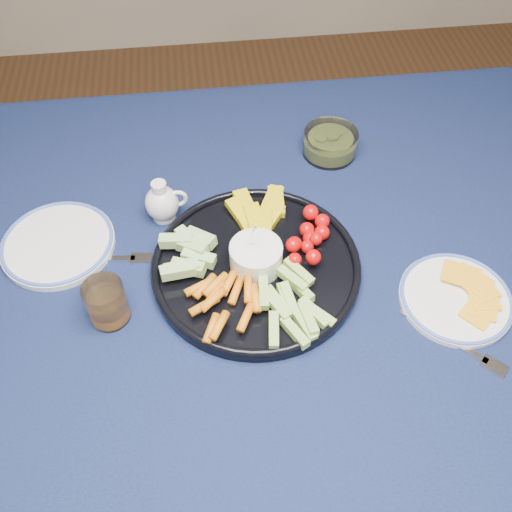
{
  "coord_description": "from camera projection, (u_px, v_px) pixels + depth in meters",
  "views": [
    {
      "loc": [
        -0.03,
        -0.63,
        1.55
      ],
      "look_at": [
        0.04,
        -0.02,
        0.79
      ],
      "focal_mm": 40.0,
      "sensor_mm": 36.0,
      "label": 1
    }
  ],
  "objects": [
    {
      "name": "fork_left",
      "position": [
        111.0,
        259.0,
        1.03
      ],
      "size": [
        0.18,
        0.04,
        0.0
      ],
      "color": "silver",
      "rests_on": "dining_table"
    },
    {
      "name": "crudite_platter",
      "position": [
        254.0,
        264.0,
        1.0
      ],
      "size": [
        0.37,
        0.37,
        0.12
      ],
      "color": "black",
      "rests_on": "dining_table"
    },
    {
      "name": "dining_table",
      "position": [
        232.0,
        291.0,
        1.09
      ],
      "size": [
        1.67,
        1.07,
        0.75
      ],
      "color": "#4B3119",
      "rests_on": "ground"
    },
    {
      "name": "cheese_plate",
      "position": [
        456.0,
        297.0,
        0.96
      ],
      "size": [
        0.19,
        0.19,
        0.02
      ],
      "color": "white",
      "rests_on": "dining_table"
    },
    {
      "name": "pickle_bowl",
      "position": [
        330.0,
        144.0,
        1.19
      ],
      "size": [
        0.11,
        0.11,
        0.05
      ],
      "color": "white",
      "rests_on": "dining_table"
    },
    {
      "name": "creamer_pitcher",
      "position": [
        162.0,
        203.0,
        1.07
      ],
      "size": [
        0.08,
        0.06,
        0.09
      ],
      "color": "silver",
      "rests_on": "dining_table"
    },
    {
      "name": "juice_tumbler",
      "position": [
        107.0,
        304.0,
        0.93
      ],
      "size": [
        0.07,
        0.07,
        0.08
      ],
      "color": "white",
      "rests_on": "dining_table"
    },
    {
      "name": "side_plate_extra",
      "position": [
        58.0,
        243.0,
        1.04
      ],
      "size": [
        0.21,
        0.21,
        0.02
      ],
      "color": "white",
      "rests_on": "dining_table"
    },
    {
      "name": "fork_right",
      "position": [
        460.0,
        346.0,
        0.91
      ],
      "size": [
        0.14,
        0.15,
        0.0
      ],
      "color": "silver",
      "rests_on": "dining_table"
    }
  ]
}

